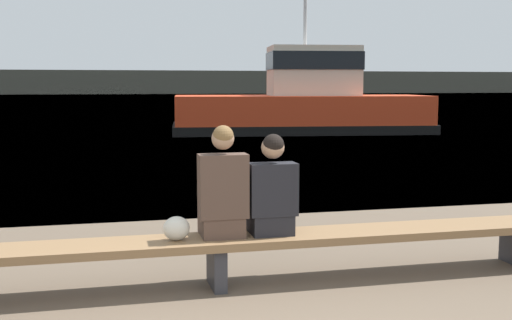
{
  "coord_description": "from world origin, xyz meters",
  "views": [
    {
      "loc": [
        -0.75,
        -3.51,
        1.89
      ],
      "look_at": [
        1.34,
        5.24,
        0.82
      ],
      "focal_mm": 45.0,
      "sensor_mm": 36.0,
      "label": 1
    }
  ],
  "objects_px": {
    "bench_main": "(216,246)",
    "shopping_bag": "(176,228)",
    "tugboat_red": "(304,105)",
    "person_left": "(223,191)",
    "person_right": "(272,192)"
  },
  "relations": [
    {
      "from": "person_left",
      "to": "person_right",
      "type": "height_order",
      "value": "person_left"
    },
    {
      "from": "bench_main",
      "to": "shopping_bag",
      "type": "xyz_separation_m",
      "value": [
        -0.37,
        -0.01,
        0.19
      ]
    },
    {
      "from": "bench_main",
      "to": "tugboat_red",
      "type": "bearing_deg",
      "value": 69.98
    },
    {
      "from": "person_left",
      "to": "person_right",
      "type": "xyz_separation_m",
      "value": [
        0.47,
        0.0,
        -0.04
      ]
    },
    {
      "from": "person_left",
      "to": "tugboat_red",
      "type": "xyz_separation_m",
      "value": [
        6.55,
        18.13,
        0.14
      ]
    },
    {
      "from": "person_right",
      "to": "shopping_bag",
      "type": "relative_size",
      "value": 3.95
    },
    {
      "from": "person_left",
      "to": "bench_main",
      "type": "bearing_deg",
      "value": -169.53
    },
    {
      "from": "bench_main",
      "to": "shopping_bag",
      "type": "height_order",
      "value": "shopping_bag"
    },
    {
      "from": "bench_main",
      "to": "person_right",
      "type": "xyz_separation_m",
      "value": [
        0.53,
        0.01,
        0.49
      ]
    },
    {
      "from": "person_right",
      "to": "bench_main",
      "type": "bearing_deg",
      "value": -178.52
    },
    {
      "from": "person_left",
      "to": "person_right",
      "type": "distance_m",
      "value": 0.47
    },
    {
      "from": "bench_main",
      "to": "shopping_bag",
      "type": "distance_m",
      "value": 0.42
    },
    {
      "from": "shopping_bag",
      "to": "tugboat_red",
      "type": "height_order",
      "value": "tugboat_red"
    },
    {
      "from": "person_right",
      "to": "shopping_bag",
      "type": "height_order",
      "value": "person_right"
    },
    {
      "from": "bench_main",
      "to": "person_left",
      "type": "distance_m",
      "value": 0.52
    }
  ]
}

